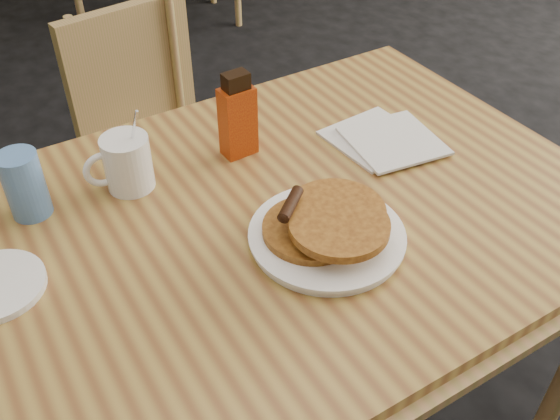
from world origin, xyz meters
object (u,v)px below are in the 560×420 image
object	(u,v)px
syrup_bottle	(238,118)
coffee_mug	(126,162)
chair_main_far	(147,133)
main_table	(263,233)
pancake_plate	(327,230)
blue_tumbler	(24,185)

from	to	relation	value
syrup_bottle	coffee_mug	bearing A→B (deg)	174.83
coffee_mug	syrup_bottle	world-z (taller)	syrup_bottle
syrup_bottle	chair_main_far	bearing A→B (deg)	88.23
chair_main_far	main_table	bearing A→B (deg)	-101.92
pancake_plate	blue_tumbler	world-z (taller)	blue_tumbler
syrup_bottle	blue_tumbler	distance (m)	0.40
main_table	blue_tumbler	distance (m)	0.42
main_table	syrup_bottle	world-z (taller)	syrup_bottle
main_table	syrup_bottle	bearing A→B (deg)	77.67
main_table	chair_main_far	xyz separation A→B (m)	(-0.01, 0.75, -0.22)
pancake_plate	syrup_bottle	xyz separation A→B (m)	(-0.03, 0.30, 0.06)
pancake_plate	coffee_mug	world-z (taller)	coffee_mug
main_table	blue_tumbler	xyz separation A→B (m)	(-0.36, 0.19, 0.10)
chair_main_far	coffee_mug	world-z (taller)	coffee_mug
chair_main_far	coffee_mug	distance (m)	0.66
coffee_mug	pancake_plate	bearing A→B (deg)	-60.98
main_table	blue_tumbler	bearing A→B (deg)	151.62
chair_main_far	syrup_bottle	size ratio (longest dim) A/B	4.73
main_table	pancake_plate	bearing A→B (deg)	-56.96
pancake_plate	syrup_bottle	bearing A→B (deg)	94.81
main_table	blue_tumbler	world-z (taller)	blue_tumbler
main_table	syrup_bottle	size ratio (longest dim) A/B	7.74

